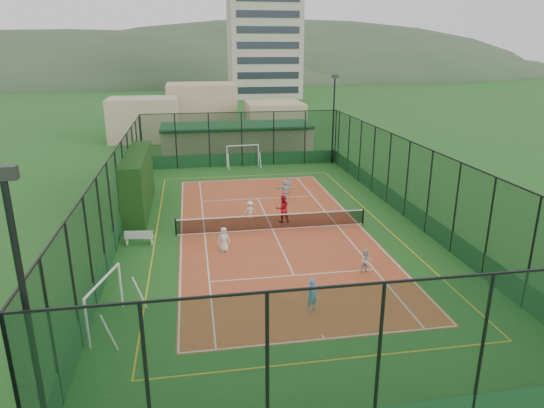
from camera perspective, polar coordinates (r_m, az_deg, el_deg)
The scene contains 21 objects.
ground at distance 29.70m, azimuth 0.04°, elevation -3.01°, with size 300.00×300.00×0.00m, color #25521C.
court_slab at distance 29.70m, azimuth 0.04°, elevation -3.00°, with size 11.17×23.97×0.01m, color #BF4A2A.
tennis_net at distance 29.52m, azimuth 0.04°, elevation -2.05°, with size 11.67×0.12×1.06m, color black, non-canonical shape.
perimeter_fence at distance 28.90m, azimuth 0.04°, elevation 1.63°, with size 18.12×34.12×5.00m, color #113417, non-canonical shape.
floodlight_sw at distance 13.18m, azimuth -26.48°, elevation -13.72°, with size 0.60×0.26×8.25m, color black, non-canonical shape.
floodlight_ne at distance 46.35m, azimuth 7.23°, elevation 9.76°, with size 0.60×0.26×8.25m, color black, non-canonical shape.
clubhouse at distance 50.38m, azimuth -4.17°, elevation 7.57°, with size 15.20×7.20×3.15m, color tan, non-canonical shape.
apartment_tower at distance 110.69m, azimuth -0.97°, elevation 20.23°, with size 15.00×12.00×30.00m, color beige.
distant_hills at distance 177.72m, azimuth -8.30°, elevation 14.36°, with size 200.00×60.00×24.00m, color #384C33, non-canonical shape.
hedge_left at distance 33.92m, azimuth -15.46°, elevation 2.51°, with size 1.35×9.00×3.94m, color black.
white_bench at distance 28.37m, azimuth -15.36°, elevation -3.74°, with size 1.60×0.44×0.90m, color white, non-canonical shape.
futsal_goal_near at distance 20.57m, azimuth -19.05°, elevation -10.99°, with size 0.91×3.15×2.03m, color white, non-canonical shape.
futsal_goal_far at distance 45.35m, azimuth -3.46°, elevation 5.66°, with size 3.07×0.89×1.98m, color white, non-canonical shape.
child_near_left at distance 26.51m, azimuth -5.69°, elevation -4.15°, with size 0.67×0.43×1.36m, color white.
child_near_mid at distance 20.71m, azimuth 4.78°, elevation -10.62°, with size 0.53×0.35×1.47m, color #498CD0.
child_near_right at distance 24.40m, azimuth 11.05°, elevation -6.59°, with size 0.60×0.47×1.24m, color silver.
child_far_left at distance 31.23m, azimuth -2.60°, elevation -0.74°, with size 0.80×0.46×1.23m, color white.
child_far_right at distance 37.10m, azimuth 2.05°, elevation 2.28°, with size 0.70×0.29×1.19m, color silver.
child_far_back at distance 35.47m, azimuth 1.52°, elevation 1.75°, with size 1.33×0.42×1.44m, color silver.
coach at distance 30.65m, azimuth 1.26°, elevation -0.55°, with size 0.86×0.67×1.77m, color red.
tennis_balls at distance 30.74m, azimuth -2.89°, elevation -2.21°, with size 4.10×1.59×0.07m.
Camera 1 is at (-4.62, -27.35, 10.63)m, focal length 32.00 mm.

